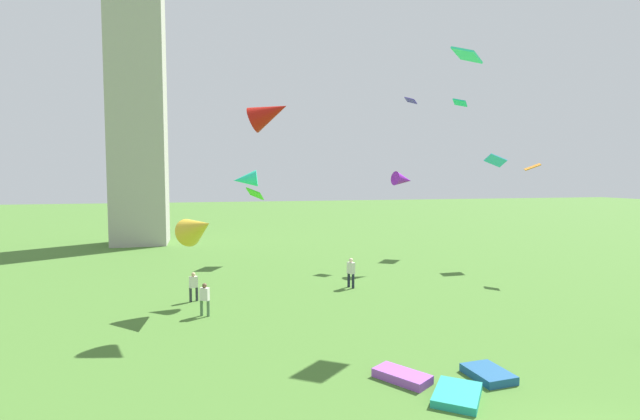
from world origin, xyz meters
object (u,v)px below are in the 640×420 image
person_3 (205,297)px  kite_bundle_1 (488,374)px  person_0 (194,285)px  kite_flying_4 (403,180)px  kite_bundle_0 (402,376)px  kite_bundle_2 (457,395)px  kite_flying_7 (198,228)px  kite_flying_3 (533,167)px  kite_flying_6 (270,113)px  person_1 (351,271)px  kite_flying_0 (245,179)px  kite_flying_9 (411,101)px  kite_flying_2 (255,194)px  kite_flying_1 (495,160)px  kite_flying_5 (467,55)px  kite_flying_8 (460,103)px

person_3 → kite_bundle_1: bearing=-17.5°
person_0 → kite_flying_4: 17.09m
kite_flying_4 → kite_bundle_0: bearing=143.8°
person_3 → kite_bundle_2: bearing=-26.5°
kite_flying_7 → kite_bundle_2: bearing=-89.2°
kite_flying_3 → kite_flying_4: kite_flying_3 is taller
kite_bundle_0 → kite_bundle_2: bearing=-55.1°
person_3 → kite_flying_6: kite_flying_6 is taller
kite_bundle_1 → person_3: bearing=134.2°
person_1 → kite_flying_7: (-8.82, -2.82, 3.14)m
kite_flying_6 → kite_bundle_1: (5.95, -9.37, -9.62)m
kite_flying_0 → kite_bundle_2: size_ratio=0.83×
kite_flying_9 → kite_flying_0: bearing=-88.3°
kite_flying_7 → kite_bundle_0: 12.47m
kite_flying_9 → kite_flying_2: bearing=-124.9°
person_3 → kite_flying_1: size_ratio=1.11×
kite_flying_3 → kite_bundle_2: 22.04m
kite_bundle_0 → kite_bundle_2: 1.92m
person_1 → person_3: bearing=-90.0°
kite_flying_0 → kite_flying_3: kite_flying_3 is taller
kite_flying_1 → kite_bundle_2: 25.70m
person_0 → person_3: (0.58, -2.88, 0.02)m
person_0 → kite_flying_1: 24.49m
kite_flying_3 → kite_bundle_0: 21.76m
kite_flying_7 → kite_bundle_1: size_ratio=1.75×
person_0 → person_1: person_1 is taller
person_0 → kite_flying_5: bearing=-43.8°
kite_flying_1 → kite_flying_9: (-5.38, 3.88, 4.98)m
person_0 → kite_bundle_2: person_0 is taller
kite_flying_1 → kite_bundle_0: kite_flying_1 is taller
kite_flying_6 → kite_bundle_2: 14.80m
kite_flying_4 → kite_bundle_1: kite_flying_4 is taller
kite_bundle_0 → kite_flying_7: bearing=123.6°
kite_flying_7 → kite_bundle_0: bearing=-89.4°
kite_flying_1 → kite_flying_3: 4.60m
kite_bundle_0 → kite_flying_1: bearing=48.9°
person_0 → kite_flying_1: size_ratio=1.09×
kite_flying_9 → kite_bundle_1: bearing=-49.3°
kite_flying_3 → kite_bundle_1: bearing=81.2°
person_1 → kite_flying_1: size_ratio=1.25×
person_0 → kite_bundle_2: (7.95, -13.33, -0.77)m
kite_flying_5 → kite_flying_7: kite_flying_5 is taller
kite_flying_8 → kite_bundle_1: kite_flying_8 is taller
kite_flying_0 → kite_flying_7: (-2.58, -3.00, -2.39)m
person_0 → kite_flying_7: kite_flying_7 is taller
kite_flying_6 → person_3: bearing=113.6°
kite_flying_0 → person_1: bearing=96.6°
kite_flying_0 → kite_flying_2: kite_flying_0 is taller
kite_flying_0 → kite_bundle_0: bearing=25.3°
kite_flying_1 → kite_flying_6: (-18.82, -9.19, 1.79)m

